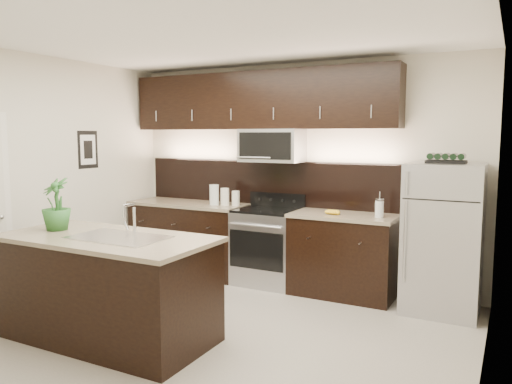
# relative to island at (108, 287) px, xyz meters

# --- Properties ---
(ground) EXTENTS (4.50, 4.50, 0.00)m
(ground) POSITION_rel_island_xyz_m (0.78, 0.48, -0.47)
(ground) COLOR gray
(ground) RESTS_ON ground
(room_walls) EXTENTS (4.52, 4.02, 2.71)m
(room_walls) POSITION_rel_island_xyz_m (0.67, 0.45, 1.22)
(room_walls) COLOR beige
(room_walls) RESTS_ON ground
(counter_run) EXTENTS (3.51, 0.65, 0.94)m
(counter_run) POSITION_rel_island_xyz_m (0.32, 2.17, -0.00)
(counter_run) COLOR black
(counter_run) RESTS_ON ground
(upper_fixtures) EXTENTS (3.49, 0.40, 1.66)m
(upper_fixtures) POSITION_rel_island_xyz_m (0.35, 2.32, 1.67)
(upper_fixtures) COLOR black
(upper_fixtures) RESTS_ON counter_run
(island) EXTENTS (1.96, 0.96, 0.94)m
(island) POSITION_rel_island_xyz_m (0.00, 0.00, 0.00)
(island) COLOR black
(island) RESTS_ON ground
(sink_faucet) EXTENTS (0.84, 0.50, 0.28)m
(sink_faucet) POSITION_rel_island_xyz_m (0.15, 0.01, 0.48)
(sink_faucet) COLOR silver
(sink_faucet) RESTS_ON island
(refrigerator) EXTENTS (0.75, 0.67, 1.55)m
(refrigerator) POSITION_rel_island_xyz_m (2.56, 2.11, 0.30)
(refrigerator) COLOR #B2B2B7
(refrigerator) RESTS_ON ground
(wine_rack) EXTENTS (0.38, 0.24, 0.09)m
(wine_rack) POSITION_rel_island_xyz_m (2.56, 2.11, 1.12)
(wine_rack) COLOR black
(wine_rack) RESTS_ON refrigerator
(plant) EXTENTS (0.33, 0.33, 0.49)m
(plant) POSITION_rel_island_xyz_m (-0.61, 0.00, 0.71)
(plant) COLOR #275E25
(plant) RESTS_ON island
(canisters) EXTENTS (0.38, 0.19, 0.26)m
(canisters) POSITION_rel_island_xyz_m (-0.11, 2.15, 0.58)
(canisters) COLOR silver
(canisters) RESTS_ON counter_run
(french_press) EXTENTS (0.09, 0.09, 0.27)m
(french_press) POSITION_rel_island_xyz_m (1.90, 2.12, 0.57)
(french_press) COLOR silver
(french_press) RESTS_ON counter_run
(bananas) EXTENTS (0.20, 0.16, 0.06)m
(bananas) POSITION_rel_island_xyz_m (1.34, 2.09, 0.50)
(bananas) COLOR yellow
(bananas) RESTS_ON counter_run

